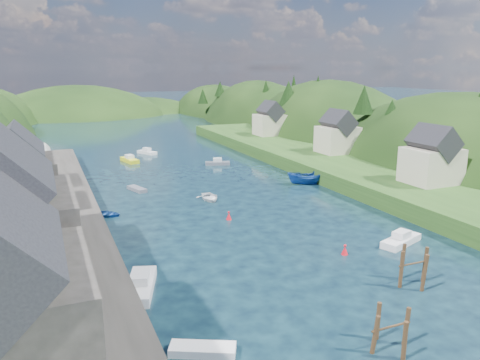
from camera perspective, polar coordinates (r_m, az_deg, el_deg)
name	(u,v)px	position (r m, az deg, el deg)	size (l,w,h in m)	color
ground	(191,175)	(82.79, -5.97, 0.58)	(600.00, 600.00, 0.00)	black
hillside_right	(327,168)	(125.73, 10.56, 1.41)	(36.00, 245.56, 48.00)	black
far_hills	(107,139)	(204.84, -15.92, 4.78)	(103.00, 68.00, 44.00)	black
hill_trees	(171,106)	(95.36, -8.39, 8.93)	(90.97, 149.67, 12.73)	black
quay_left	(48,249)	(50.34, -22.34, -7.79)	(12.00, 110.00, 2.00)	#2D2B28
quayside_buildings	(13,239)	(35.56, -25.97, -6.48)	(8.00, 35.84, 12.90)	#2D2B28
boat_sheds	(25,171)	(67.57, -24.70, 1.04)	(7.00, 21.00, 7.50)	#2D2D30
terrace_right	(343,168)	(84.65, 12.50, 1.45)	(16.00, 120.00, 2.40)	#234719
right_bank_cottages	(332,135)	(92.29, 11.18, 5.42)	(9.00, 59.24, 8.41)	beige
piling_cluster_near	(390,334)	(34.38, 17.87, -17.43)	(3.15, 2.94, 3.34)	#382314
piling_cluster_far	(413,270)	(43.87, 20.33, -10.24)	(3.13, 2.93, 3.88)	#382314
channel_buoy_near	(345,250)	(48.94, 12.66, -8.33)	(0.70, 0.70, 1.10)	red
channel_buoy_far	(229,216)	(58.35, -1.37, -4.40)	(0.70, 0.70, 1.10)	red
moored_boats	(246,203)	(63.26, 0.68, -2.87)	(37.42, 93.42, 2.25)	white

